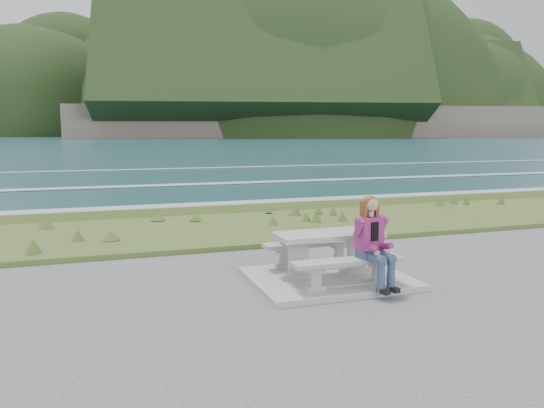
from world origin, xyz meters
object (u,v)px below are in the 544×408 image
object	(u,v)px
bench_seaward	(312,247)
bench_landward	(347,266)
picnic_table	(329,242)
seated_woman	(375,254)

from	to	relation	value
bench_seaward	bench_landward	bearing A→B (deg)	-90.00
picnic_table	bench_seaward	xyz separation A→B (m)	(0.00, 0.70, -0.23)
bench_landward	bench_seaward	size ratio (longest dim) A/B	1.00
picnic_table	bench_seaward	size ratio (longest dim) A/B	1.00
seated_woman	bench_landward	bearing A→B (deg)	151.52
bench_landward	bench_seaward	xyz separation A→B (m)	(0.00, 1.40, 0.00)
picnic_table	bench_landward	bearing A→B (deg)	-90.00
seated_woman	bench_seaward	bearing A→B (deg)	94.56
bench_seaward	seated_woman	bearing A→B (deg)	-74.90
picnic_table	seated_woman	size ratio (longest dim) A/B	1.26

